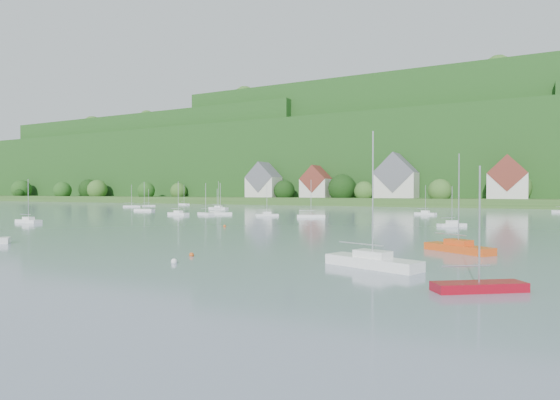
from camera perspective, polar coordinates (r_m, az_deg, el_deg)
name	(u,v)px	position (r m, az deg, el deg)	size (l,w,h in m)	color
far_shore_strip	(391,201)	(205.95, 13.28, -0.13)	(600.00, 60.00, 3.00)	#2F541F
forested_ridge	(424,160)	(273.34, 16.97, 4.61)	(620.00, 181.22, 69.89)	#133B13
village_building_0	(264,183)	(214.62, -1.99, 2.08)	(14.00, 10.40, 16.00)	silver
village_building_1	(316,184)	(205.23, 4.37, 1.91)	(12.00, 9.36, 14.00)	silver
village_building_2	(396,180)	(193.11, 13.84, 2.40)	(16.00, 11.44, 18.00)	silver
village_building_3	(508,181)	(185.58, 25.78, 2.12)	(13.00, 10.40, 15.50)	silver
near_sailboat_4	(373,261)	(34.98, 11.11, -7.20)	(7.55, 4.33, 9.83)	white
near_sailboat_5	(458,247)	(45.83, 20.74, -5.34)	(6.51, 5.22, 8.91)	#E54F15
near_sailboat_6	(28,220)	(93.93, -28.09, -2.20)	(5.76, 1.89, 7.68)	white
near_sailboat_7	(479,286)	(28.48, 22.89, -9.49)	(4.99, 4.12, 6.90)	maroon
mooring_buoy_2	(192,256)	(40.97, -10.63, -6.69)	(0.42, 0.42, 0.42)	#D0551A
mooring_buoy_3	(225,227)	(73.94, -6.70, -3.25)	(0.43, 0.43, 0.43)	#D0551A
mooring_buoy_4	(174,263)	(37.30, -12.67, -7.45)	(0.47, 0.47, 0.47)	white
far_sailboat_cluster	(360,211)	(124.86, 9.68, -1.35)	(181.72, 79.69, 8.71)	white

